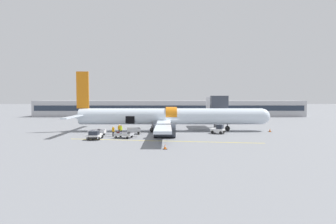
# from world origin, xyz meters

# --- Properties ---
(ground_plane) EXTENTS (500.00, 500.00, 0.00)m
(ground_plane) POSITION_xyz_m (0.00, 0.00, 0.00)
(ground_plane) COLOR slate
(apron_marking_line) EXTENTS (28.98, 4.42, 0.01)m
(apron_marking_line) POSITION_xyz_m (-1.56, -9.93, 0.00)
(apron_marking_line) COLOR yellow
(apron_marking_line) RESTS_ON ground_plane
(terminal_strip) EXTENTS (94.10, 9.81, 5.53)m
(terminal_strip) POSITION_xyz_m (0.00, 45.24, 2.77)
(terminal_strip) COLOR #B2B2B7
(terminal_strip) RESTS_ON ground_plane
(jet_bridge_stub) EXTENTS (3.45, 9.73, 6.90)m
(jet_bridge_stub) POSITION_xyz_m (9.66, 7.63, 5.25)
(jet_bridge_stub) COLOR #4C4C51
(jet_bridge_stub) RESTS_ON ground_plane
(airplane) EXTENTS (38.84, 36.09, 11.56)m
(airplane) POSITION_xyz_m (-0.70, 2.14, 2.73)
(airplane) COLOR silver
(airplane) RESTS_ON ground_plane
(baggage_tug_lead) EXTENTS (2.70, 2.41, 1.65)m
(baggage_tug_lead) POSITION_xyz_m (8.32, -1.87, 0.68)
(baggage_tug_lead) COLOR white
(baggage_tug_lead) RESTS_ON ground_plane
(baggage_tug_mid) EXTENTS (2.14, 3.03, 1.35)m
(baggage_tug_mid) POSITION_xyz_m (-12.17, -8.35, 0.60)
(baggage_tug_mid) COLOR white
(baggage_tug_mid) RESTS_ON ground_plane
(baggage_cart_loading) EXTENTS (3.38, 2.11, 1.13)m
(baggage_cart_loading) POSITION_xyz_m (-6.74, -2.42, 0.55)
(baggage_cart_loading) COLOR #B7BABF
(baggage_cart_loading) RESTS_ON ground_plane
(baggage_cart_queued) EXTENTS (3.83, 2.57, 1.03)m
(baggage_cart_queued) POSITION_xyz_m (-7.88, -6.97, 0.46)
(baggage_cart_queued) COLOR #B7BABF
(baggage_cart_queued) RESTS_ON ground_plane
(baggage_cart_empty) EXTENTS (3.75, 1.99, 1.11)m
(baggage_cart_empty) POSITION_xyz_m (-12.86, -4.20, 0.50)
(baggage_cart_empty) COLOR silver
(baggage_cart_empty) RESTS_ON ground_plane
(ground_crew_loader_a) EXTENTS (0.56, 0.56, 1.74)m
(ground_crew_loader_a) POSITION_xyz_m (-9.94, -5.24, 0.91)
(ground_crew_loader_a) COLOR #2D2D33
(ground_crew_loader_a) RESTS_ON ground_plane
(ground_crew_loader_b) EXTENTS (0.58, 0.57, 1.80)m
(ground_crew_loader_b) POSITION_xyz_m (-9.36, -2.67, 0.95)
(ground_crew_loader_b) COLOR #2D2D33
(ground_crew_loader_b) RESTS_ON ground_plane
(ground_crew_driver) EXTENTS (0.56, 0.57, 1.77)m
(ground_crew_driver) POSITION_xyz_m (-8.92, -3.61, 0.93)
(ground_crew_driver) COLOR #2D2D33
(ground_crew_driver) RESTS_ON ground_plane
(safety_cone_nose) EXTENTS (0.61, 0.61, 0.60)m
(safety_cone_nose) POSITION_xyz_m (18.67, 0.65, 0.28)
(safety_cone_nose) COLOR black
(safety_cone_nose) RESTS_ON ground_plane
(safety_cone_engine_left) EXTENTS (0.52, 0.52, 0.64)m
(safety_cone_engine_left) POSITION_xyz_m (-1.21, -16.31, 0.30)
(safety_cone_engine_left) COLOR black
(safety_cone_engine_left) RESTS_ON ground_plane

